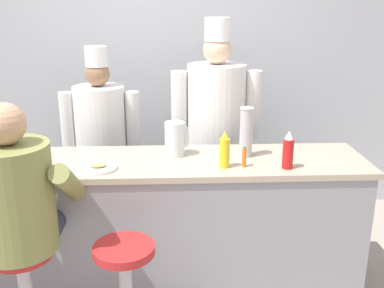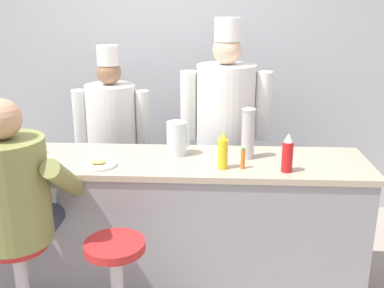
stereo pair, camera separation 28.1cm
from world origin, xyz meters
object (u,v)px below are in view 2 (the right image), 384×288
at_px(ketchup_bottle_red, 287,154).
at_px(cereal_bowl, 13,158).
at_px(water_pitcher_clear, 177,138).
at_px(mustard_bottle_yellow, 223,151).
at_px(empty_stool_round, 116,277).
at_px(breakfast_plate, 98,164).
at_px(diner_seated_olive, 14,196).
at_px(cook_in_whites_far, 225,124).
at_px(coffee_mug_tan, 35,147).
at_px(cook_in_whites_near, 112,135).
at_px(hot_sauce_bottle_orange, 243,159).
at_px(cup_stack_steel, 248,134).

distance_m(ketchup_bottle_red, cereal_bowl, 1.79).
relative_size(ketchup_bottle_red, water_pitcher_clear, 1.05).
xyz_separation_m(mustard_bottle_yellow, empty_stool_round, (-0.61, -0.46, -0.63)).
bearing_deg(cereal_bowl, breakfast_plate, -5.94).
height_order(breakfast_plate, empty_stool_round, breakfast_plate).
distance_m(water_pitcher_clear, diner_seated_olive, 1.10).
bearing_deg(cook_in_whites_far, ketchup_bottle_red, -68.01).
bearing_deg(water_pitcher_clear, coffee_mug_tan, -179.66).
distance_m(water_pitcher_clear, cook_in_whites_near, 0.92).
bearing_deg(breakfast_plate, diner_seated_olive, -131.89).
xyz_separation_m(mustard_bottle_yellow, cereal_bowl, (-1.39, 0.06, -0.09)).
bearing_deg(cook_in_whites_near, mustard_bottle_yellow, -44.97).
bearing_deg(breakfast_plate, cereal_bowl, 174.06).
distance_m(hot_sauce_bottle_orange, breakfast_plate, 0.93).
bearing_deg(cook_in_whites_far, breakfast_plate, -133.48).
bearing_deg(water_pitcher_clear, cup_stack_steel, -4.85).
height_order(ketchup_bottle_red, water_pitcher_clear, ketchup_bottle_red).
height_order(ketchup_bottle_red, cook_in_whites_near, cook_in_whites_near).
xyz_separation_m(hot_sauce_bottle_orange, coffee_mug_tan, (-1.44, 0.24, -0.02)).
height_order(breakfast_plate, cook_in_whites_far, cook_in_whites_far).
xyz_separation_m(ketchup_bottle_red, water_pitcher_clear, (-0.71, 0.28, 0.00)).
bearing_deg(mustard_bottle_yellow, cup_stack_steel, 50.93).
bearing_deg(cereal_bowl, ketchup_bottle_red, -3.00).
bearing_deg(hot_sauce_bottle_orange, ketchup_bottle_red, -8.64).
height_order(ketchup_bottle_red, coffee_mug_tan, ketchup_bottle_red).
xyz_separation_m(cup_stack_steel, cook_in_whites_near, (-1.09, 0.71, -0.24)).
relative_size(breakfast_plate, coffee_mug_tan, 1.75).
xyz_separation_m(hot_sauce_bottle_orange, empty_stool_round, (-0.74, -0.46, -0.58)).
relative_size(empty_stool_round, cook_in_whites_far, 0.37).
xyz_separation_m(mustard_bottle_yellow, cook_in_whites_near, (-0.92, 0.92, -0.18)).
xyz_separation_m(mustard_bottle_yellow, cook_in_whites_far, (0.03, 0.87, -0.06)).
relative_size(water_pitcher_clear, diner_seated_olive, 0.16).
relative_size(water_pitcher_clear, cereal_bowl, 1.53).
relative_size(breakfast_plate, cook_in_whites_near, 0.14).
bearing_deg(coffee_mug_tan, ketchup_bottle_red, -9.25).
bearing_deg(cup_stack_steel, cereal_bowl, -174.51).
height_order(empty_stool_round, cook_in_whites_near, cook_in_whites_near).
xyz_separation_m(ketchup_bottle_red, cup_stack_steel, (-0.23, 0.24, 0.06)).
bearing_deg(cook_in_whites_far, cook_in_whites_near, 177.26).
bearing_deg(breakfast_plate, hot_sauce_bottle_orange, 0.54).
relative_size(cup_stack_steel, cook_in_whites_near, 0.21).
height_order(mustard_bottle_yellow, empty_stool_round, mustard_bottle_yellow).
height_order(coffee_mug_tan, cook_in_whites_far, cook_in_whites_far).
height_order(hot_sauce_bottle_orange, water_pitcher_clear, water_pitcher_clear).
xyz_separation_m(diner_seated_olive, empty_stool_round, (0.57, -0.04, -0.48)).
relative_size(cereal_bowl, empty_stool_round, 0.22).
bearing_deg(hot_sauce_bottle_orange, cook_in_whites_near, 138.92).
distance_m(ketchup_bottle_red, cup_stack_steel, 0.34).
relative_size(coffee_mug_tan, diner_seated_olive, 0.09).
xyz_separation_m(water_pitcher_clear, cook_in_whites_far, (0.34, 0.62, -0.06)).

